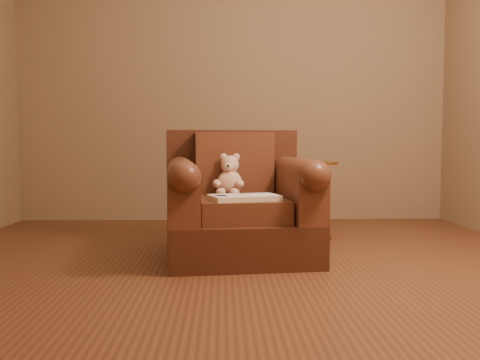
{
  "coord_description": "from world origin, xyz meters",
  "views": [
    {
      "loc": [
        -0.1,
        -3.06,
        0.73
      ],
      "look_at": [
        0.01,
        0.25,
        0.5
      ],
      "focal_mm": 40.0,
      "sensor_mm": 36.0,
      "label": 1
    }
  ],
  "objects": [
    {
      "name": "floor",
      "position": [
        0.0,
        0.0,
        0.0
      ],
      "size": [
        4.0,
        4.0,
        0.0
      ],
      "primitive_type": "plane",
      "color": "brown",
      "rests_on": "ground"
    },
    {
      "name": "armchair",
      "position": [
        0.0,
        0.34,
        0.32
      ],
      "size": [
        1.0,
        0.96,
        0.82
      ],
      "rotation": [
        0.0,
        0.0,
        0.11
      ],
      "color": "#412115",
      "rests_on": "floor"
    },
    {
      "name": "side_table",
      "position": [
        0.57,
        0.97,
        0.32
      ],
      "size": [
        0.42,
        0.42,
        0.59
      ],
      "color": "#C68636",
      "rests_on": "floor"
    },
    {
      "name": "guidebook",
      "position": [
        0.03,
        0.1,
        0.41
      ],
      "size": [
        0.45,
        0.35,
        0.03
      ],
      "rotation": [
        0.0,
        0.0,
        0.3
      ],
      "color": "beige",
      "rests_on": "armchair"
    },
    {
      "name": "teddy_bear",
      "position": [
        -0.06,
        0.4,
        0.5
      ],
      "size": [
        0.2,
        0.23,
        0.28
      ],
      "rotation": [
        0.0,
        0.0,
        -0.15
      ],
      "color": "beige",
      "rests_on": "armchair"
    }
  ]
}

